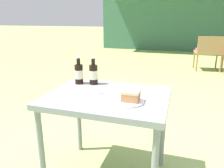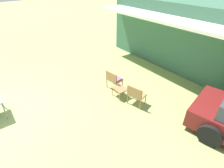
% 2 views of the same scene
% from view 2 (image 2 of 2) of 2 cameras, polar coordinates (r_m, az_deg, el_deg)
% --- Properties ---
extents(cabin_building, '(9.03, 4.92, 3.07)m').
position_cam_2_polar(cabin_building, '(9.94, 27.62, 14.01)').
color(cabin_building, '#38664C').
rests_on(cabin_building, ground_plane).
extents(wicker_chair_cushioned, '(0.64, 0.52, 0.81)m').
position_cam_2_polar(wicker_chair_cushioned, '(7.11, 0.56, 1.81)').
color(wicker_chair_cushioned, '#9E7547').
rests_on(wicker_chair_cushioned, ground_plane).
extents(wicker_chair_plain, '(0.68, 0.58, 0.81)m').
position_cam_2_polar(wicker_chair_plain, '(6.28, 7.86, -3.19)').
color(wicker_chair_plain, '#9E7547').
rests_on(wicker_chair_plain, ground_plane).
extents(garden_side_table, '(0.53, 0.44, 0.38)m').
position_cam_2_polar(garden_side_table, '(6.74, 2.58, -1.65)').
color(garden_side_table, '#996B42').
rests_on(garden_side_table, ground_plane).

